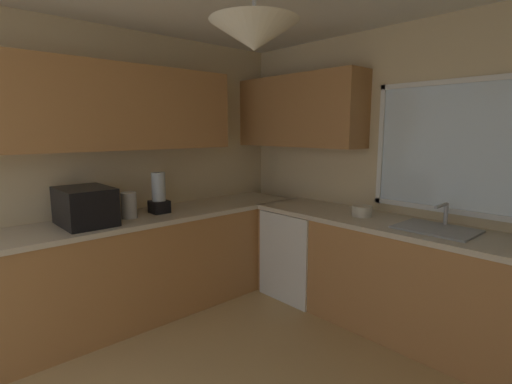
{
  "coord_description": "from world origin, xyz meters",
  "views": [
    {
      "loc": [
        1.44,
        -1.3,
        1.62
      ],
      "look_at": [
        -0.63,
        0.59,
        1.16
      ],
      "focal_mm": 26.92,
      "sensor_mm": 36.0,
      "label": 1
    }
  ],
  "objects_px": {
    "microwave": "(85,206)",
    "kettle": "(129,205)",
    "sink_assembly": "(436,228)",
    "bowl": "(362,211)",
    "blender_appliance": "(159,195)",
    "dishwasher": "(303,252)"
  },
  "relations": [
    {
      "from": "microwave",
      "to": "kettle",
      "type": "relative_size",
      "value": 2.2
    },
    {
      "from": "sink_assembly",
      "to": "bowl",
      "type": "bearing_deg",
      "value": -179.34
    },
    {
      "from": "kettle",
      "to": "blender_appliance",
      "type": "xyz_separation_m",
      "value": [
        -0.02,
        0.29,
        0.05
      ]
    },
    {
      "from": "dishwasher",
      "to": "sink_assembly",
      "type": "relative_size",
      "value": 1.57
    },
    {
      "from": "sink_assembly",
      "to": "blender_appliance",
      "type": "relative_size",
      "value": 1.49
    },
    {
      "from": "microwave",
      "to": "blender_appliance",
      "type": "xyz_separation_m",
      "value": [
        0.0,
        0.63,
        0.02
      ]
    },
    {
      "from": "kettle",
      "to": "sink_assembly",
      "type": "distance_m",
      "value": 2.42
    },
    {
      "from": "dishwasher",
      "to": "blender_appliance",
      "type": "bearing_deg",
      "value": -119.17
    },
    {
      "from": "dishwasher",
      "to": "blender_appliance",
      "type": "distance_m",
      "value": 1.49
    },
    {
      "from": "dishwasher",
      "to": "microwave",
      "type": "distance_m",
      "value": 2.02
    },
    {
      "from": "sink_assembly",
      "to": "dishwasher",
      "type": "bearing_deg",
      "value": -178.3
    },
    {
      "from": "bowl",
      "to": "blender_appliance",
      "type": "distance_m",
      "value": 1.77
    },
    {
      "from": "sink_assembly",
      "to": "microwave",
      "type": "bearing_deg",
      "value": -135.93
    },
    {
      "from": "dishwasher",
      "to": "sink_assembly",
      "type": "bearing_deg",
      "value": 1.7
    },
    {
      "from": "dishwasher",
      "to": "kettle",
      "type": "height_order",
      "value": "kettle"
    },
    {
      "from": "dishwasher",
      "to": "bowl",
      "type": "distance_m",
      "value": 0.81
    },
    {
      "from": "sink_assembly",
      "to": "blender_appliance",
      "type": "bearing_deg",
      "value": -147.45
    },
    {
      "from": "sink_assembly",
      "to": "kettle",
      "type": "bearing_deg",
      "value": -141.45
    },
    {
      "from": "dishwasher",
      "to": "bowl",
      "type": "xyz_separation_m",
      "value": [
        0.63,
        0.03,
        0.51
      ]
    },
    {
      "from": "dishwasher",
      "to": "sink_assembly",
      "type": "height_order",
      "value": "sink_assembly"
    },
    {
      "from": "dishwasher",
      "to": "blender_appliance",
      "type": "xyz_separation_m",
      "value": [
        -0.66,
        -1.18,
        0.63
      ]
    },
    {
      "from": "kettle",
      "to": "sink_assembly",
      "type": "height_order",
      "value": "kettle"
    }
  ]
}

